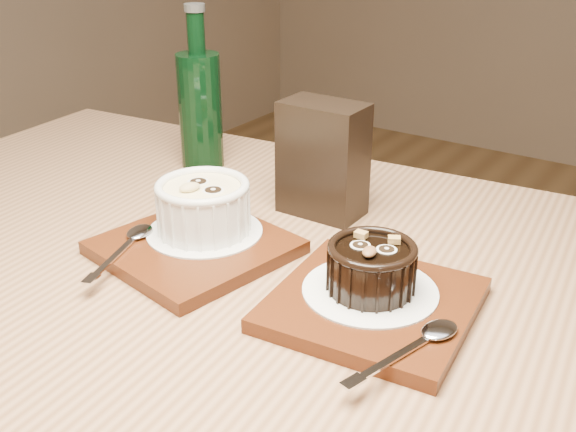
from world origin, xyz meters
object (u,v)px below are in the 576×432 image
object	(u,v)px
table	(250,359)
green_bottle	(200,106)
tray_right	(373,304)
ramekin_dark	(371,265)
condiment_stand	(323,159)
tray_left	(195,247)
ramekin_white	(203,205)

from	to	relation	value
table	green_bottle	xyz separation A→B (m)	(-0.26, 0.24, 0.18)
tray_right	ramekin_dark	distance (m)	0.04
ramekin_dark	tray_right	bearing A→B (deg)	-62.04
condiment_stand	green_bottle	distance (m)	0.23
green_bottle	tray_left	bearing A→B (deg)	-51.05
ramekin_white	tray_right	xyz separation A→B (m)	(0.22, -0.02, -0.04)
tray_left	ramekin_dark	size ratio (longest dim) A/B	2.13
ramekin_white	ramekin_dark	distance (m)	0.21
table	ramekin_dark	bearing A→B (deg)	18.46
tray_right	condiment_stand	world-z (taller)	condiment_stand
table	tray_right	distance (m)	0.16
table	ramekin_dark	size ratio (longest dim) A/B	15.06
ramekin_dark	green_bottle	xyz separation A→B (m)	(-0.38, 0.20, 0.05)
table	ramekin_dark	world-z (taller)	ramekin_dark
ramekin_white	green_bottle	distance (m)	0.26
table	condiment_stand	xyz separation A→B (m)	(-0.03, 0.19, 0.16)
table	ramekin_white	size ratio (longest dim) A/B	12.21
tray_left	table	bearing A→B (deg)	-14.21
ramekin_dark	condiment_stand	distance (m)	0.22
table	condiment_stand	world-z (taller)	condiment_stand
table	condiment_stand	distance (m)	0.25
ramekin_white	tray_right	bearing A→B (deg)	13.67
ramekin_white	tray_left	bearing A→B (deg)	-59.61
green_bottle	condiment_stand	bearing A→B (deg)	-10.26
ramekin_dark	green_bottle	bearing A→B (deg)	138.30
tray_left	green_bottle	size ratio (longest dim) A/B	0.79
table	tray_left	xyz separation A→B (m)	(-0.09, 0.02, 0.10)
tray_left	green_bottle	world-z (taller)	green_bottle
tray_right	ramekin_dark	world-z (taller)	ramekin_dark
condiment_stand	green_bottle	world-z (taller)	green_bottle
tray_left	condiment_stand	size ratio (longest dim) A/B	1.29
ramekin_white	condiment_stand	bearing A→B (deg)	84.60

